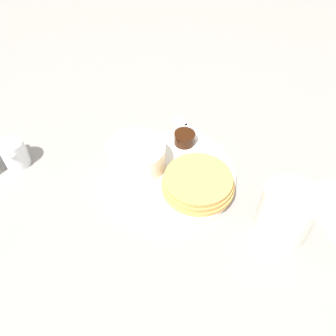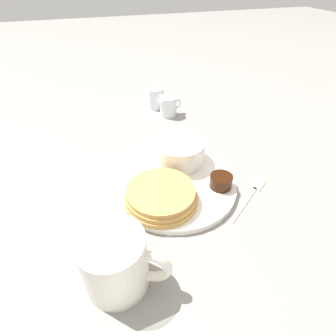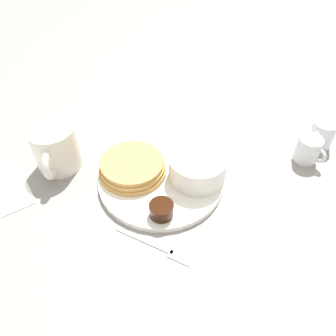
{
  "view_description": "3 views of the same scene",
  "coord_description": "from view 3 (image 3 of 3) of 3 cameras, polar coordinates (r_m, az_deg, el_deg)",
  "views": [
    {
      "loc": [
        -0.4,
        0.07,
        0.46
      ],
      "look_at": [
        -0.01,
        0.01,
        0.03
      ],
      "focal_mm": 35.0,
      "sensor_mm": 36.0,
      "label": 1
    },
    {
      "loc": [
        -0.13,
        -0.36,
        0.35
      ],
      "look_at": [
        -0.01,
        0.01,
        0.04
      ],
      "focal_mm": 28.0,
      "sensor_mm": 36.0,
      "label": 2
    },
    {
      "loc": [
        0.39,
        -0.19,
        0.46
      ],
      "look_at": [
        -0.01,
        0.02,
        0.02
      ],
      "focal_mm": 35.0,
      "sensor_mm": 36.0,
      "label": 3
    }
  ],
  "objects": [
    {
      "name": "fork",
      "position": [
        0.54,
        -1.02,
        -13.73
      ],
      "size": [
        0.12,
        0.09,
        0.0
      ],
      "color": "silver",
      "rests_on": "ground_plane"
    },
    {
      "name": "ground_plane",
      "position": [
        0.63,
        -1.24,
        -2.38
      ],
      "size": [
        4.0,
        4.0,
        0.0
      ],
      "primitive_type": "plane",
      "color": "gray"
    },
    {
      "name": "coffee_mug",
      "position": [
        0.67,
        -19.0,
        3.18
      ],
      "size": [
        0.11,
        0.09,
        0.09
      ],
      "color": "silver",
      "rests_on": "ground_plane"
    },
    {
      "name": "bowl",
      "position": [
        0.6,
        5.11,
        0.27
      ],
      "size": [
        0.11,
        0.11,
        0.05
      ],
      "color": "white",
      "rests_on": "plate"
    },
    {
      "name": "creamer_pitcher_near",
      "position": [
        0.71,
        23.22,
        3.0
      ],
      "size": [
        0.07,
        0.05,
        0.06
      ],
      "color": "white",
      "rests_on": "ground_plane"
    },
    {
      "name": "pancake_stack",
      "position": [
        0.63,
        -6.21,
        0.26
      ],
      "size": [
        0.13,
        0.13,
        0.03
      ],
      "color": "tan",
      "rests_on": "plate"
    },
    {
      "name": "butter_ramekin",
      "position": [
        0.6,
        6.86,
        -1.22
      ],
      "size": [
        0.04,
        0.04,
        0.04
      ],
      "color": "white",
      "rests_on": "plate"
    },
    {
      "name": "plate",
      "position": [
        0.62,
        -1.25,
        -2.0
      ],
      "size": [
        0.24,
        0.24,
        0.01
      ],
      "color": "white",
      "rests_on": "ground_plane"
    },
    {
      "name": "napkin",
      "position": [
        0.68,
        -26.91,
        -3.66
      ],
      "size": [
        0.13,
        0.1,
        0.0
      ],
      "color": "white",
      "rests_on": "ground_plane"
    },
    {
      "name": "creamer_pitcher_far",
      "position": [
        0.76,
        25.28,
        5.38
      ],
      "size": [
        0.05,
        0.07,
        0.06
      ],
      "color": "white",
      "rests_on": "ground_plane"
    },
    {
      "name": "syrup_cup",
      "position": [
        0.55,
        -1.15,
        -7.25
      ],
      "size": [
        0.04,
        0.04,
        0.02
      ],
      "color": "black",
      "rests_on": "plate"
    }
  ]
}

